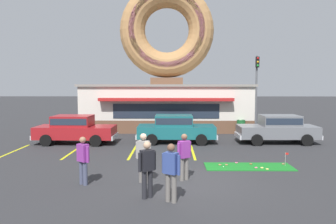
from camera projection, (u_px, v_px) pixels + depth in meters
The scene contains 27 objects.
ground_plane at pixel (185, 182), 11.31m from camera, with size 160.00×160.00×0.00m, color #2D2D30.
donut_shop_building at pixel (167, 79), 24.90m from camera, with size 12.30×6.75×10.96m.
putting_mat at pixel (249, 167), 13.33m from camera, with size 3.54×1.29×0.03m, color #197523.
mini_donut_near_left at pixel (220, 165), 13.52m from camera, with size 0.13×0.13×0.04m, color #A5724C.
mini_donut_near_right at pixel (283, 164), 13.66m from camera, with size 0.13×0.13×0.04m, color #A5724C.
mini_donut_mid_left at pixel (236, 163), 13.86m from camera, with size 0.13×0.13×0.04m, color #D8667F.
mini_donut_mid_centre at pixel (267, 169), 12.83m from camera, with size 0.13×0.13×0.04m, color #E5C666.
mini_donut_mid_right at pixel (251, 164), 13.66m from camera, with size 0.13×0.13×0.04m, color brown.
mini_donut_far_left at pixel (226, 165), 13.53m from camera, with size 0.13×0.13×0.04m, color #A5724C.
mini_donut_far_centre at pixel (256, 168), 13.04m from camera, with size 0.13×0.13×0.04m, color #D8667F.
mini_donut_far_right at pixel (262, 168), 13.02m from camera, with size 0.13×0.13×0.04m, color #E5C666.
golf_ball at pixel (223, 167), 13.19m from camera, with size 0.04×0.04×0.04m, color white.
putting_flag_pin at pixel (286, 156), 13.39m from camera, with size 0.13×0.01×0.55m.
car_grey at pixel (278, 128), 18.74m from camera, with size 4.56×1.98×1.60m.
car_teal at pixel (175, 128), 18.82m from camera, with size 4.57×1.99×1.60m.
car_red at pixel (75, 128), 18.57m from camera, with size 4.60×2.06×1.60m.
pedestrian_blue_sweater_man at pixel (184, 155), 11.42m from camera, with size 0.49×0.42×1.65m.
pedestrian_hooded_kid at pixel (147, 167), 9.62m from camera, with size 0.50×0.42×1.70m.
pedestrian_leather_jacket_man at pixel (83, 158), 10.93m from camera, with size 0.49×0.42×1.62m.
pedestrian_clipboard_woman at pixel (143, 155), 11.13m from camera, with size 0.55×0.38×1.71m.
pedestrian_beanie_man at pixel (171, 170), 9.29m from camera, with size 0.53×0.40×1.69m.
trash_bin at pixel (241, 127), 21.95m from camera, with size 0.57×0.57×0.97m.
traffic_light_pole at pixel (257, 80), 28.05m from camera, with size 0.28×0.47×5.80m.
parking_stripe_far_left at pixel (13, 151), 16.40m from camera, with size 0.12×3.60×0.01m, color yellow.
parking_stripe_left at pixel (73, 152), 16.36m from camera, with size 0.12×3.60×0.01m, color yellow.
parking_stripe_mid_left at pixel (133, 152), 16.32m from camera, with size 0.12×3.60×0.01m, color yellow.
parking_stripe_centre at pixel (193, 152), 16.28m from camera, with size 0.12×3.60×0.01m, color yellow.
Camera 1 is at (-0.46, -11.07, 3.37)m, focal length 35.00 mm.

